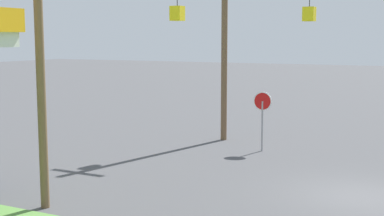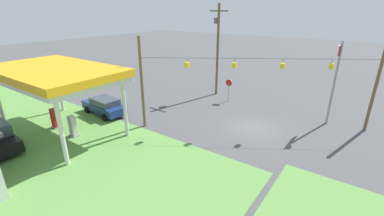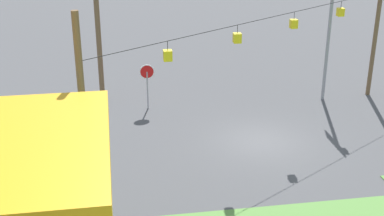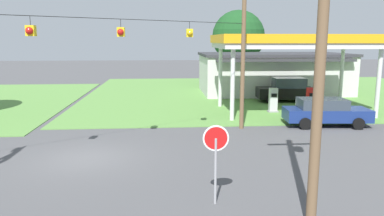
{
  "view_description": "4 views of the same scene",
  "coord_description": "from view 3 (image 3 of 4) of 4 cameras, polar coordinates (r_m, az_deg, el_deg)",
  "views": [
    {
      "loc": [
        -2.33,
        16.03,
        4.68
      ],
      "look_at": [
        5.43,
        0.63,
        2.43
      ],
      "focal_mm": 50.0,
      "sensor_mm": 36.0,
      "label": 1
    },
    {
      "loc": [
        -7.2,
        19.16,
        9.43
      ],
      "look_at": [
        4.96,
        1.94,
        1.33
      ],
      "focal_mm": 24.0,
      "sensor_mm": 36.0,
      "label": 2
    },
    {
      "loc": [
        6.79,
        21.94,
        11.16
      ],
      "look_at": [
        3.57,
        1.73,
        2.65
      ],
      "focal_mm": 50.0,
      "sensor_mm": 36.0,
      "label": 3
    },
    {
      "loc": [
        3.39,
        -15.73,
        5.01
      ],
      "look_at": [
        4.77,
        2.47,
        1.7
      ],
      "focal_mm": 35.0,
      "sensor_mm": 36.0,
      "label": 4
    }
  ],
  "objects": [
    {
      "name": "ground_plane",
      "position": [
        25.53,
        7.34,
        -3.54
      ],
      "size": [
        160.0,
        160.0,
        0.0
      ],
      "primitive_type": "plane",
      "color": "#4C4C4F"
    },
    {
      "name": "stop_sign_overhead",
      "position": [
        29.77,
        14.52,
        9.85
      ],
      "size": [
        0.22,
        2.13,
        7.13
      ],
      "color": "gray",
      "rests_on": "ground"
    },
    {
      "name": "utility_pole_main",
      "position": [
        28.94,
        -10.29,
        11.24
      ],
      "size": [
        2.2,
        0.44,
        10.11
      ],
      "color": "brown",
      "rests_on": "ground"
    },
    {
      "name": "stop_sign_roadside",
      "position": [
        28.46,
        -4.81,
        3.33
      ],
      "size": [
        0.8,
        0.08,
        2.5
      ],
      "rotation": [
        0.0,
        0.0,
        3.14
      ],
      "color": "#99999E",
      "rests_on": "ground"
    },
    {
      "name": "signal_span_gantry",
      "position": [
        24.02,
        7.82,
        5.41
      ],
      "size": [
        15.86,
        10.24,
        7.58
      ],
      "color": "brown",
      "rests_on": "ground"
    }
  ]
}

